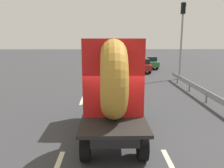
% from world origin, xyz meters
% --- Properties ---
extents(ground_plane, '(120.00, 120.00, 0.00)m').
position_xyz_m(ground_plane, '(0.00, 0.00, 0.00)').
color(ground_plane, '#38383A').
extents(flatbed_truck, '(2.02, 5.01, 3.61)m').
position_xyz_m(flatbed_truck, '(-0.23, 0.64, 1.78)').
color(flatbed_truck, black).
rests_on(flatbed_truck, ground_plane).
extents(distant_sedan, '(1.87, 4.35, 1.42)m').
position_xyz_m(distant_sedan, '(3.06, 16.75, 0.76)').
color(distant_sedan, black).
rests_on(distant_sedan, ground_plane).
extents(traffic_light, '(0.42, 0.36, 6.38)m').
position_xyz_m(traffic_light, '(5.89, 12.14, 4.12)').
color(traffic_light, gray).
rests_on(traffic_light, ground_plane).
extents(guardrail, '(0.10, 11.02, 0.71)m').
position_xyz_m(guardrail, '(5.18, 6.21, 0.52)').
color(guardrail, gray).
rests_on(guardrail, ground_plane).
extents(lane_dash_left_far, '(0.16, 2.97, 0.01)m').
position_xyz_m(lane_dash_left_far, '(-1.87, 6.03, 0.00)').
color(lane_dash_left_far, beige).
rests_on(lane_dash_left_far, ground_plane).
extents(lane_dash_right_far, '(0.16, 2.19, 0.01)m').
position_xyz_m(lane_dash_right_far, '(1.42, 6.83, 0.00)').
color(lane_dash_right_far, beige).
rests_on(lane_dash_right_far, ground_plane).
extents(oncoming_car, '(1.78, 4.16, 1.36)m').
position_xyz_m(oncoming_car, '(4.50, 19.71, 0.73)').
color(oncoming_car, black).
rests_on(oncoming_car, ground_plane).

